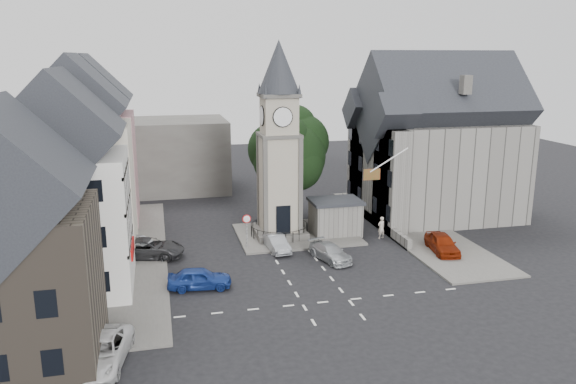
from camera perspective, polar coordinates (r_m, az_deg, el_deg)
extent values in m
plane|color=black|center=(40.66, 1.57, -7.95)|extent=(120.00, 120.00, 0.00)
cube|color=#595651|center=(45.15, -16.09, -6.17)|extent=(6.00, 30.00, 0.14)
cube|color=#595651|center=(51.75, 12.24, -3.40)|extent=(6.00, 26.00, 0.14)
cube|color=#595651|center=(48.28, 0.87, -4.31)|extent=(10.00, 8.00, 0.16)
cube|color=silver|center=(35.80, 3.86, -11.08)|extent=(20.00, 8.00, 0.01)
cube|color=#4C4944|center=(47.87, -0.88, -4.13)|extent=(4.20, 4.20, 0.70)
torus|color=black|center=(47.65, -0.88, -3.29)|extent=(4.86, 4.86, 0.06)
cube|color=#AA9F89|center=(46.73, -0.90, 0.96)|extent=(3.00, 3.00, 8.00)
cube|color=black|center=(46.06, -0.50, -2.83)|extent=(1.20, 0.25, 2.40)
cube|color=#4C4944|center=(46.02, -0.92, 5.82)|extent=(3.30, 3.30, 0.25)
cube|color=#AA9F89|center=(45.83, -0.92, 7.80)|extent=(2.70, 2.70, 3.20)
cylinder|color=white|center=(44.47, -0.53, 7.63)|extent=(1.50, 0.12, 1.50)
cube|color=#4C4944|center=(45.69, -0.93, 9.80)|extent=(3.10, 3.10, 0.30)
cone|color=black|center=(45.60, -0.94, 12.62)|extent=(3.40, 3.40, 4.20)
cube|color=slate|center=(48.31, 4.82, -2.71)|extent=(4.00, 3.00, 2.80)
cube|color=black|center=(47.90, 4.86, -0.93)|extent=(4.30, 3.30, 0.25)
cylinder|color=black|center=(52.48, 0.07, -0.43)|extent=(0.70, 0.70, 4.40)
cylinder|color=black|center=(44.69, -4.21, -4.26)|extent=(0.10, 0.10, 2.50)
cone|color=#A50C0C|center=(44.23, -4.22, -2.76)|extent=(0.70, 0.06, 0.70)
cone|color=white|center=(44.21, -4.21, -2.76)|extent=(0.54, 0.04, 0.54)
cube|color=#BD828B|center=(53.78, -19.18, 2.20)|extent=(7.50, 7.00, 10.00)
cube|color=beige|center=(46.00, -20.12, 0.29)|extent=(7.50, 7.00, 10.00)
cube|color=silver|center=(38.43, -21.37, -3.11)|extent=(7.50, 7.00, 9.00)
cube|color=#4C4339|center=(30.51, -26.35, -8.90)|extent=(8.00, 7.00, 8.00)
cube|color=#4C4944|center=(65.50, -15.07, 3.54)|extent=(20.00, 10.00, 8.00)
cube|color=slate|center=(55.06, 14.91, 2.23)|extent=(14.00, 10.00, 9.00)
cube|color=slate|center=(49.30, 10.43, 1.16)|extent=(1.60, 4.40, 9.00)
cube|color=slate|center=(55.64, 7.56, 2.68)|extent=(1.60, 4.40, 9.00)
cube|color=slate|center=(52.29, 8.55, -2.62)|extent=(0.40, 16.00, 0.90)
cylinder|color=white|center=(44.96, 10.23, 3.23)|extent=(3.17, 0.10, 1.89)
plane|color=#B21414|center=(44.63, 8.52, 1.78)|extent=(1.40, 0.00, 1.40)
imported|color=navy|center=(37.83, -8.98, -8.65)|extent=(4.32, 2.08, 1.42)
imported|color=#ACB0B5|center=(44.84, -14.87, -5.38)|extent=(4.34, 3.54, 1.39)
imported|color=#2E2E30|center=(44.10, -14.04, -5.57)|extent=(5.85, 3.64, 1.51)
imported|color=#93979B|center=(44.34, -1.17, -5.23)|extent=(1.72, 3.89, 1.24)
imported|color=#AEB3B7|center=(42.51, 4.31, -6.13)|extent=(2.84, 4.52, 1.22)
imported|color=maroon|center=(45.53, 15.39, -5.04)|extent=(2.44, 4.66, 1.51)
imported|color=silver|center=(30.29, -18.46, -15.16)|extent=(3.26, 5.53, 1.44)
imported|color=beige|center=(47.84, 9.45, -3.59)|extent=(0.79, 0.63, 1.89)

